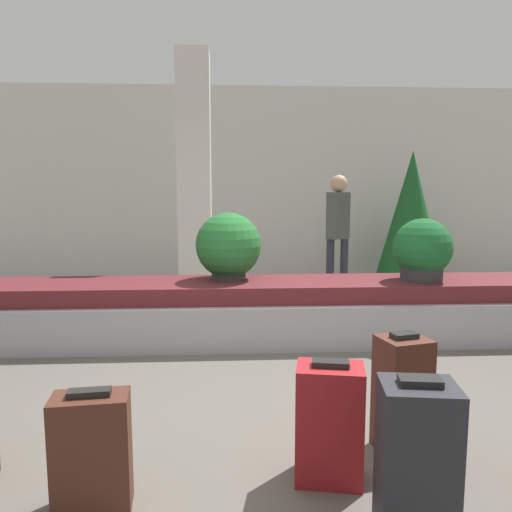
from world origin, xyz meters
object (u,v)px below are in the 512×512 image
at_px(pillar, 195,181).
at_px(traveler_0, 338,224).
at_px(suitcase_2, 402,394).
at_px(decorated_tree, 411,213).
at_px(potted_plant_0, 228,247).
at_px(potted_plant_1, 422,251).
at_px(suitcase_5, 92,452).
at_px(suitcase_4, 329,423).
at_px(suitcase_0, 416,462).

height_order(pillar, traveler_0, pillar).
bearing_deg(suitcase_2, traveler_0, 68.64).
bearing_deg(decorated_tree, pillar, -160.72).
xyz_separation_m(potted_plant_0, potted_plant_1, (1.92, -0.18, -0.03)).
relative_size(pillar, traveler_0, 1.88).
distance_m(suitcase_5, potted_plant_0, 2.92).
relative_size(suitcase_4, potted_plant_1, 1.03).
xyz_separation_m(potted_plant_1, decorated_tree, (0.90, 2.75, 0.24)).
relative_size(suitcase_0, suitcase_2, 1.04).
relative_size(suitcase_0, suitcase_4, 1.13).
xyz_separation_m(suitcase_0, potted_plant_0, (-0.78, 3.06, 0.57)).
bearing_deg(suitcase_2, suitcase_4, -164.36).
bearing_deg(suitcase_5, decorated_tree, 51.02).
bearing_deg(pillar, potted_plant_1, -34.59).
xyz_separation_m(pillar, suitcase_2, (1.40, -3.77, -1.26)).
height_order(pillar, suitcase_0, pillar).
distance_m(potted_plant_0, potted_plant_1, 1.93).
distance_m(suitcase_0, suitcase_2, 0.76).
xyz_separation_m(suitcase_5, potted_plant_1, (2.57, 2.59, 0.61)).
bearing_deg(potted_plant_0, decorated_tree, 42.33).
height_order(pillar, suitcase_2, pillar).
distance_m(suitcase_2, suitcase_5, 1.68).
height_order(suitcase_0, decorated_tree, decorated_tree).
height_order(suitcase_5, potted_plant_1, potted_plant_1).
xyz_separation_m(suitcase_2, decorated_tree, (1.84, 4.90, 0.80)).
bearing_deg(potted_plant_1, suitcase_4, -120.38).
height_order(suitcase_0, suitcase_4, suitcase_0).
bearing_deg(traveler_0, potted_plant_1, 58.69).
distance_m(suitcase_4, potted_plant_0, 2.72).
relative_size(suitcase_2, decorated_tree, 0.33).
relative_size(potted_plant_0, decorated_tree, 0.32).
xyz_separation_m(suitcase_2, potted_plant_1, (0.94, 2.15, 0.56)).
distance_m(traveler_0, decorated_tree, 1.46).
distance_m(suitcase_0, potted_plant_1, 3.14).
distance_m(suitcase_4, traveler_0, 4.66).
xyz_separation_m(potted_plant_1, traveler_0, (-0.39, 2.07, 0.13)).
xyz_separation_m(suitcase_2, traveler_0, (0.55, 4.22, 0.68)).
height_order(potted_plant_0, traveler_0, traveler_0).
xyz_separation_m(suitcase_0, suitcase_2, (0.20, 0.73, -0.01)).
relative_size(suitcase_0, potted_plant_0, 1.07).
bearing_deg(suitcase_5, suitcase_0, -17.34).
bearing_deg(decorated_tree, traveler_0, -152.13).
bearing_deg(suitcase_4, potted_plant_0, 111.90).
distance_m(pillar, suitcase_0, 4.82).
distance_m(pillar, suitcase_5, 4.42).
distance_m(suitcase_0, potted_plant_0, 3.21).
bearing_deg(suitcase_0, potted_plant_0, 112.63).
bearing_deg(decorated_tree, suitcase_4, -114.10).
distance_m(pillar, decorated_tree, 3.47).
height_order(suitcase_2, suitcase_4, suitcase_2).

